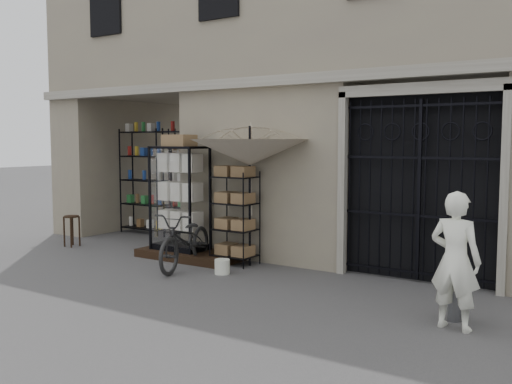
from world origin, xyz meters
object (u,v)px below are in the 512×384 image
Objects in this scene: display_cabinet at (180,203)px; wooden_stool at (72,230)px; bicycle at (187,268)px; steel_bollard at (455,286)px; white_bucket at (222,267)px; wire_rack at (235,219)px; shopkeeper at (453,329)px; market_umbrella at (250,145)px.

wooden_stool is at bearing 168.50° from display_cabinet.
bicycle is 2.16× the size of steel_bollard.
white_bucket is 3.92m from steel_bollard.
wire_rack reaches higher than wooden_stool.
display_cabinet is at bearing 122.43° from bicycle.
bicycle is (-0.53, -0.72, -0.82)m from wire_rack.
display_cabinet is at bearing 155.91° from white_bucket.
bicycle is 2.91× the size of wooden_stool.
wire_rack reaches higher than white_bucket.
shopkeeper is (5.44, -1.42, -1.03)m from display_cabinet.
steel_bollard is (5.37, -1.11, -0.59)m from display_cabinet.
shopkeeper is (3.95, -0.75, -0.12)m from white_bucket.
shopkeeper is (0.07, -0.31, -0.44)m from steel_bollard.
bicycle is 4.81m from shopkeeper.
white_bucket is 0.13× the size of bicycle.
white_bucket is 4.15m from wooden_stool.
white_bucket is (0.27, -0.74, -0.70)m from wire_rack.
bicycle reaches higher than steel_bollard.
display_cabinet is at bearing 8.46° from wooden_stool.
shopkeeper is (3.92, -1.53, -2.13)m from market_umbrella.
market_umbrella is at bearing 87.89° from white_bucket.
wire_rack is 4.33m from steel_bollard.
display_cabinet is 1.87m from white_bucket.
display_cabinet reaches higher than bicycle.
steel_bollard is (4.15, -1.18, -0.38)m from wire_rack.
market_umbrella is 2.16m from white_bucket.
market_umbrella is at bearing -15.58° from display_cabinet.
wire_rack is 6.59× the size of white_bucket.
steel_bollard reaches higher than wooden_stool.
white_bucket is at bearing -3.35° from shopkeeper.
white_bucket is at bearing 173.50° from steel_bollard.
display_cabinet is 8.36× the size of white_bucket.
wire_rack is 1.21m from bicycle.
white_bucket is (-0.03, -0.78, -2.01)m from market_umbrella.
white_bucket is 0.39× the size of wooden_stool.
wire_rack is 1.91× the size of steel_bollard.
bicycle reaches higher than white_bucket.
white_bucket is (1.49, -0.67, -0.91)m from display_cabinet.
wire_rack is 1.35m from market_umbrella.
wire_rack is at bearing 164.10° from steel_bollard.
white_bucket is 0.80m from bicycle.
market_umbrella is 2.41m from bicycle.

